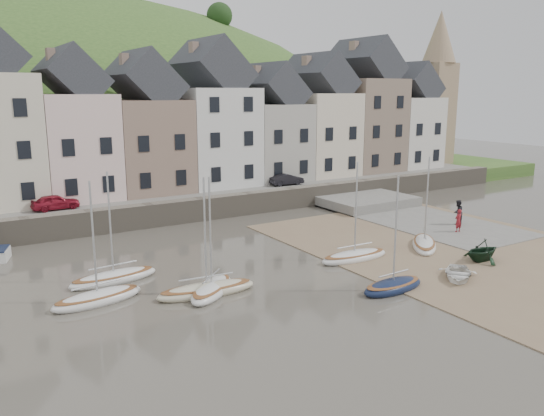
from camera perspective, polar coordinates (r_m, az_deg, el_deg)
ground at (r=30.46m, az=6.00°, el=-7.56°), size 160.00×160.00×0.00m
quay_land at (r=58.15m, az=-13.62°, el=2.43°), size 90.00×30.00×1.50m
quay_street at (r=47.37m, az=-9.27°, el=1.43°), size 70.00×7.00×0.10m
seawall at (r=44.34m, az=-7.50°, el=-0.10°), size 70.00×1.20×1.80m
beach at (r=37.91m, az=19.33°, el=-4.17°), size 18.00×26.00×0.06m
slipway at (r=45.90m, az=14.77°, el=-1.06°), size 8.00×18.00×0.12m
hillside at (r=88.19m, az=-21.93°, el=-7.42°), size 134.40×84.00×84.00m
townhouse_terrace at (r=50.56m, az=-9.18°, el=8.71°), size 61.05×8.00×13.93m
church_spire at (r=69.99m, az=16.93°, el=12.33°), size 4.00×4.00×18.00m
sailboat_0 at (r=31.24m, az=-16.26°, el=-6.98°), size 5.06×1.99×6.32m
sailboat_1 at (r=28.52m, az=-17.81°, el=-8.94°), size 4.78×2.18×6.32m
sailboat_2 at (r=28.45m, az=-6.88°, el=-8.48°), size 5.40×2.00×6.32m
sailboat_3 at (r=28.54m, az=-6.34°, el=-8.39°), size 4.11×4.00×6.32m
sailboat_4 at (r=34.09m, az=8.64°, el=-5.01°), size 4.86×1.70×6.32m
sailboat_5 at (r=29.44m, az=12.57°, el=-7.95°), size 3.98×1.68×6.32m
sailboat_6 at (r=37.75m, az=15.66°, el=-3.63°), size 4.39×4.44×6.32m
rowboat_white at (r=31.94m, az=18.88°, el=-6.53°), size 3.65×3.54×0.62m
rowboat_green at (r=35.62m, az=21.17°, el=-4.14°), size 2.68×2.33×1.38m
person_red at (r=42.05m, az=18.95°, el=-1.25°), size 0.63×0.42×1.69m
person_dark at (r=44.34m, az=18.89°, el=-0.43°), size 1.11×0.98×1.92m
car_left at (r=43.43m, az=-21.75°, el=0.59°), size 3.46×1.54×1.16m
car_right at (r=50.99m, az=1.53°, el=3.02°), size 3.33×1.30×1.08m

